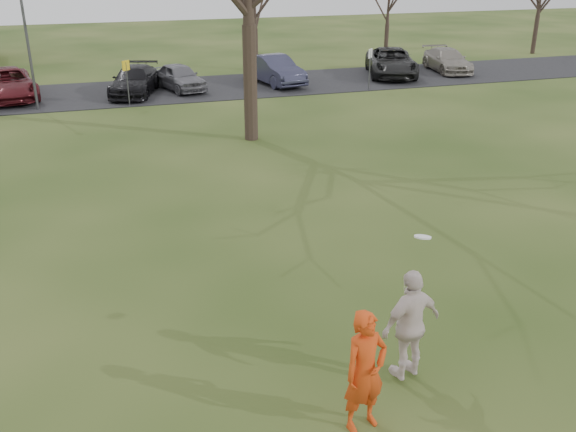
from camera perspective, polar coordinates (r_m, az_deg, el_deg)
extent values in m
plane|color=#1E380F|center=(10.77, 6.64, -15.45)|extent=(120.00, 120.00, 0.00)
cube|color=black|center=(33.50, -11.05, 11.08)|extent=(62.00, 6.50, 0.04)
imported|color=red|center=(9.54, 6.98, -13.76)|extent=(0.80, 0.61, 1.96)
imported|color=#511318|center=(33.50, -24.00, 10.85)|extent=(3.30, 5.52, 1.43)
imported|color=black|center=(32.66, -13.71, 11.79)|extent=(3.12, 4.95, 1.34)
imported|color=slate|center=(33.25, -9.75, 12.27)|extent=(2.56, 4.13, 1.31)
imported|color=#303048|center=(34.34, -1.22, 13.07)|extent=(2.47, 4.74, 1.49)
imported|color=black|center=(37.13, 9.32, 13.55)|extent=(4.13, 5.97, 1.52)
imported|color=gray|center=(39.18, 14.20, 13.49)|extent=(2.39, 4.65, 1.29)
imported|color=silver|center=(10.54, 11.03, -9.59)|extent=(1.22, 0.73, 1.94)
cylinder|color=white|center=(10.06, 12.07, -1.86)|extent=(0.28, 0.27, 0.10)
cylinder|color=#47474C|center=(30.44, -22.47, 14.37)|extent=(0.12, 0.12, 6.00)
cylinder|color=#47474C|center=(30.21, -14.29, 11.44)|extent=(0.06, 0.06, 2.00)
cube|color=yellow|center=(30.06, -14.45, 13.03)|extent=(0.35, 0.35, 0.45)
cylinder|color=#47474C|center=(33.11, 7.37, 12.90)|extent=(0.06, 0.06, 2.00)
cube|color=silver|center=(32.98, 7.45, 14.36)|extent=(0.35, 0.35, 0.45)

